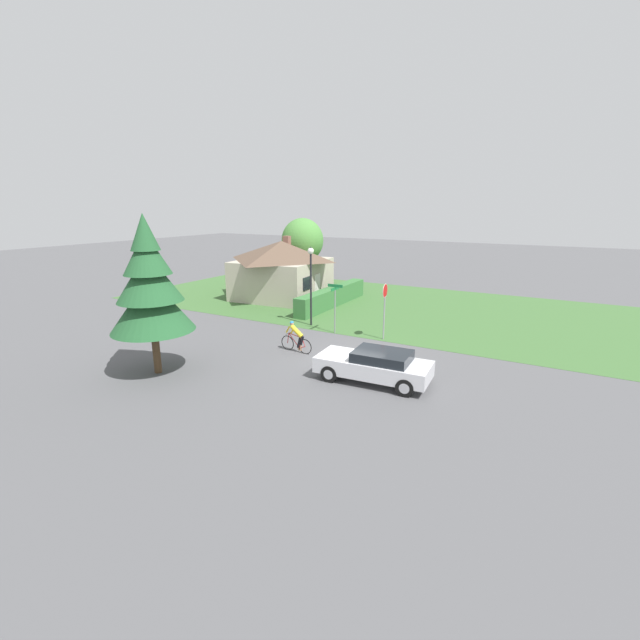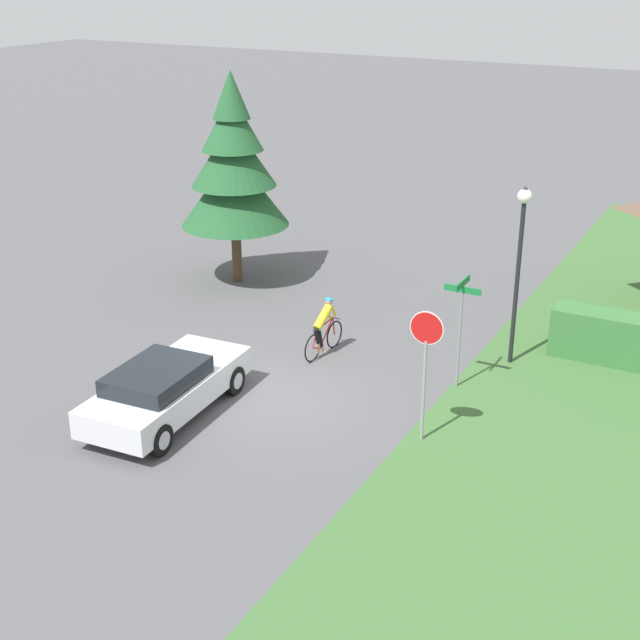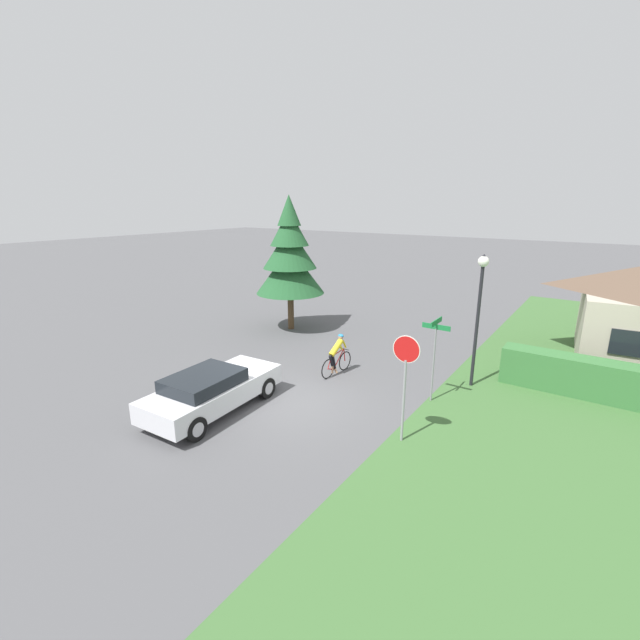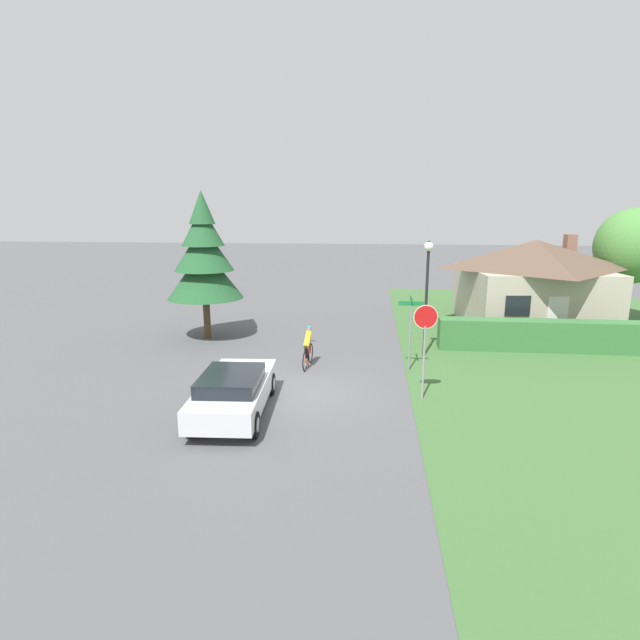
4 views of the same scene
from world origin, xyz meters
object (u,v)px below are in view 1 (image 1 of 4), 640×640
Objects in this scene: street_name_sign at (335,300)px; conifer_tall_near at (150,287)px; sedan_left_lane at (375,365)px; stop_sign at (385,300)px; cyclist at (296,338)px; deciduous_tree_right at (303,241)px; cottage_house at (282,269)px; street_lamp at (311,271)px.

conifer_tall_near is at bearing 156.41° from street_name_sign.
street_name_sign is (5.27, 4.51, 1.20)m from sedan_left_lane.
stop_sign is (5.49, 1.73, 1.42)m from sedan_left_lane.
deciduous_tree_right reaches higher than cyclist.
cyclist is at bearing -149.51° from deciduous_tree_right.
cyclist is (1.54, 4.66, 0.03)m from sedan_left_lane.
street_lamp is (-5.85, -5.99, 1.00)m from cottage_house.
cyclist is 18.17m from deciduous_tree_right.
deciduous_tree_right reaches higher than cottage_house.
sedan_left_lane is at bearing -66.95° from conifer_tall_near.
cyclist is 0.39× the size of street_lamp.
stop_sign is at bearing -122.05° from cyclist.
cyclist is 6.96m from conifer_tall_near.
street_name_sign is at bearing -52.72° from sedan_left_lane.
stop_sign is at bearing -85.45° from street_name_sign.
sedan_left_lane is at bearing -140.98° from deciduous_tree_right.
cyclist is 0.66× the size of street_name_sign.
cyclist is 5.12m from stop_sign.
deciduous_tree_right reaches higher than street_name_sign.
conifer_tall_near is (-15.42, -4.09, 1.45)m from cottage_house.
stop_sign is at bearing -75.78° from sedan_left_lane.
cyclist is at bearing -39.41° from stop_sign.
sedan_left_lane is 1.69× the size of street_name_sign.
sedan_left_lane is 0.70× the size of conifer_tall_near.
street_name_sign is at bearing -23.59° from conifer_tall_near.
deciduous_tree_right is (11.45, 12.00, 1.83)m from stop_sign.
street_lamp is 2.48m from street_name_sign.
cottage_house is at bearing 45.67° from street_lamp.
street_lamp is 1.68× the size of street_name_sign.
street_lamp is 0.70× the size of conifer_tall_near.
sedan_left_lane is 22.05m from deciduous_tree_right.
sedan_left_lane is 9.18m from street_lamp.
deciduous_tree_right is (5.09, 1.28, 1.71)m from cottage_house.
street_lamp reaches higher than sedan_left_lane.
street_lamp is at bearing -146.40° from deciduous_tree_right.
conifer_tall_near is 1.13× the size of deciduous_tree_right.
street_name_sign is at bearing -110.60° from street_lamp.
conifer_tall_near is at bearing -165.33° from deciduous_tree_right.
cottage_house is at bearing -165.92° from deciduous_tree_right.
deciduous_tree_right is (16.95, 13.73, 3.25)m from sedan_left_lane.
cottage_house is at bearing -46.86° from sedan_left_lane.
conifer_tall_near is at bearing -39.12° from stop_sign.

